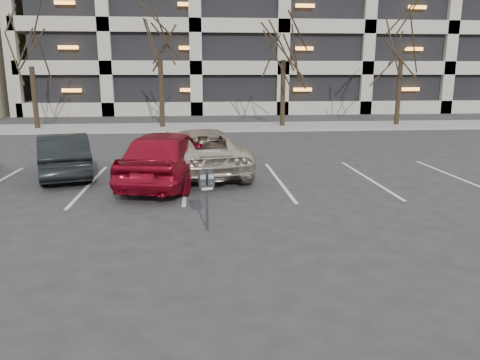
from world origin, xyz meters
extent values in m
plane|color=#28282B|center=(0.00, 0.00, 0.00)|extent=(140.00, 140.00, 0.00)
cube|color=gray|center=(0.00, 16.00, 0.06)|extent=(80.00, 4.00, 0.12)
cube|color=silver|center=(-4.20, 2.30, 0.01)|extent=(0.10, 5.20, 0.00)
cube|color=silver|center=(-1.40, 2.30, 0.01)|extent=(0.10, 5.20, 0.00)
cube|color=silver|center=(1.40, 2.30, 0.01)|extent=(0.10, 5.20, 0.00)
cube|color=silver|center=(4.20, 2.30, 0.01)|extent=(0.10, 5.20, 0.00)
cube|color=silver|center=(7.00, 2.30, 0.01)|extent=(0.10, 5.20, 0.00)
cube|color=black|center=(12.00, 34.00, 9.00)|extent=(49.92, 19.20, 18.00)
cylinder|color=black|center=(-10.00, 16.00, 1.75)|extent=(0.28, 0.28, 3.50)
cylinder|color=black|center=(-3.00, 16.00, 1.94)|extent=(0.28, 0.28, 3.87)
cylinder|color=black|center=(4.00, 16.00, 1.94)|extent=(0.28, 0.28, 3.88)
cylinder|color=black|center=(11.00, 16.00, 1.99)|extent=(0.28, 0.28, 3.97)
cylinder|color=black|center=(-0.87, -2.05, 0.45)|extent=(0.06, 0.06, 0.90)
cube|color=black|center=(-0.87, -2.05, 0.92)|extent=(0.31, 0.16, 0.06)
cube|color=silver|center=(-0.86, -2.10, 0.90)|extent=(0.22, 0.05, 0.05)
cube|color=gray|center=(-0.94, -2.13, 1.15)|extent=(0.11, 0.03, 0.09)
cube|color=gray|center=(-0.77, -2.09, 1.15)|extent=(0.11, 0.03, 0.09)
imported|color=beige|center=(-0.95, 3.59, 0.73)|extent=(3.25, 5.56, 1.45)
cube|color=#FF4F05|center=(-1.30, 2.68, 1.46)|extent=(0.10, 0.20, 0.01)
imported|color=maroon|center=(-1.93, 2.20, 0.82)|extent=(2.87, 5.09, 1.63)
imported|color=black|center=(-5.21, 3.56, 0.68)|extent=(2.54, 4.35, 1.35)
camera|label=1|loc=(-1.04, -11.31, 3.22)|focal=35.00mm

